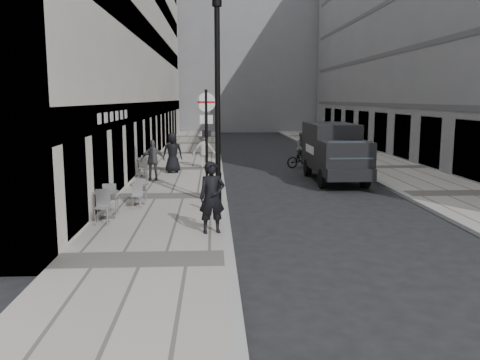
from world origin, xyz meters
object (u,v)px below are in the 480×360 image
object	(u,v)px
sign_post	(206,129)
cyclist	(302,154)
panel_van	(334,149)
lamppost	(218,91)
walking_man	(212,197)

from	to	relation	value
sign_post	cyclist	world-z (taller)	sign_post
sign_post	panel_van	xyz separation A→B (m)	(5.74, 4.25, -1.18)
panel_van	cyclist	size ratio (longest dim) A/B	2.82
lamppost	panel_van	bearing A→B (deg)	46.35
sign_post	lamppost	distance (m)	1.95
walking_man	sign_post	size ratio (longest dim) A/B	0.50
walking_man	panel_van	bearing A→B (deg)	47.21
cyclist	sign_post	bearing A→B (deg)	-136.59
lamppost	panel_van	xyz separation A→B (m)	(5.34, 5.59, -2.53)
walking_man	cyclist	distance (m)	14.68
panel_van	cyclist	distance (m)	4.66
cyclist	panel_van	bearing A→B (deg)	-98.60
walking_man	lamppost	xyz separation A→B (m)	(0.20, 3.68, 2.90)
lamppost	cyclist	size ratio (longest dim) A/B	3.55
sign_post	cyclist	distance (m)	10.35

